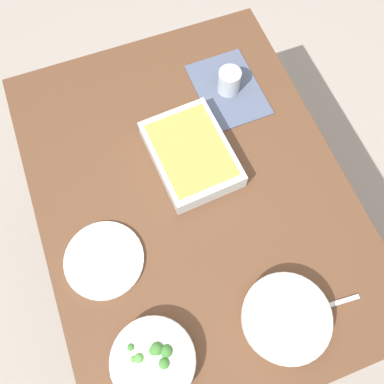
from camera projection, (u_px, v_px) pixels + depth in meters
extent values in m
plane|color=#9E9389|center=(192.00, 253.00, 1.90)|extent=(6.00, 6.00, 0.00)
cube|color=brown|center=(192.00, 195.00, 1.24)|extent=(1.20, 0.90, 0.04)
cylinder|color=brown|center=(59.00, 146.00, 1.72)|extent=(0.06, 0.06, 0.70)
cylinder|color=brown|center=(232.00, 91.00, 1.82)|extent=(0.06, 0.06, 0.70)
cylinder|color=brown|center=(351.00, 332.00, 1.44)|extent=(0.06, 0.06, 0.70)
cube|color=#4C5670|center=(228.00, 89.00, 1.35)|extent=(0.28, 0.21, 0.00)
cylinder|color=silver|center=(285.00, 318.00, 1.05)|extent=(0.22, 0.22, 0.05)
torus|color=silver|center=(287.00, 317.00, 1.03)|extent=(0.23, 0.23, 0.01)
cylinder|color=olive|center=(286.00, 318.00, 1.05)|extent=(0.18, 0.18, 0.03)
sphere|color=silver|center=(284.00, 321.00, 1.03)|extent=(0.02, 0.02, 0.02)
sphere|color=#C66633|center=(284.00, 331.00, 1.02)|extent=(0.02, 0.02, 0.02)
sphere|color=silver|center=(285.00, 318.00, 1.04)|extent=(0.02, 0.02, 0.02)
sphere|color=silver|center=(273.00, 311.00, 1.04)|extent=(0.02, 0.02, 0.02)
sphere|color=silver|center=(288.00, 319.00, 1.03)|extent=(0.02, 0.02, 0.02)
cylinder|color=silver|center=(153.00, 361.00, 1.02)|extent=(0.20, 0.20, 0.05)
torus|color=silver|center=(153.00, 361.00, 1.00)|extent=(0.21, 0.21, 0.01)
cylinder|color=#8CB272|center=(153.00, 361.00, 1.02)|extent=(0.17, 0.17, 0.02)
sphere|color=#3D7A33|center=(166.00, 351.00, 1.01)|extent=(0.03, 0.03, 0.03)
sphere|color=#569E42|center=(139.00, 358.00, 1.00)|extent=(0.03, 0.03, 0.03)
sphere|color=#3D7A33|center=(164.00, 363.00, 1.00)|extent=(0.03, 0.03, 0.03)
sphere|color=#3D7A33|center=(157.00, 349.00, 1.01)|extent=(0.03, 0.03, 0.03)
sphere|color=#3D7A33|center=(131.00, 347.00, 1.01)|extent=(0.02, 0.02, 0.02)
sphere|color=#569E42|center=(134.00, 359.00, 1.00)|extent=(0.02, 0.02, 0.02)
sphere|color=#3D7A33|center=(153.00, 351.00, 1.01)|extent=(0.02, 0.02, 0.02)
cube|color=silver|center=(191.00, 154.00, 1.23)|extent=(0.31, 0.24, 0.06)
cube|color=gold|center=(191.00, 152.00, 1.22)|extent=(0.28, 0.21, 0.04)
cylinder|color=#B2BCC6|center=(229.00, 81.00, 1.32)|extent=(0.07, 0.07, 0.08)
cylinder|color=black|center=(229.00, 84.00, 1.33)|extent=(0.06, 0.06, 0.05)
cylinder|color=white|center=(104.00, 260.00, 1.13)|extent=(0.22, 0.22, 0.01)
cube|color=silver|center=(335.00, 304.00, 1.09)|extent=(0.02, 0.14, 0.01)
ellipsoid|color=silver|center=(305.00, 313.00, 1.08)|extent=(0.03, 0.04, 0.01)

